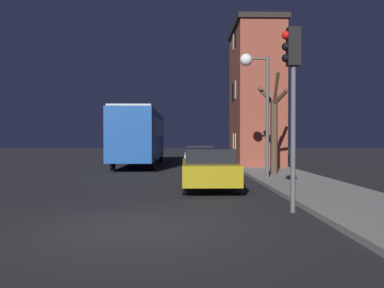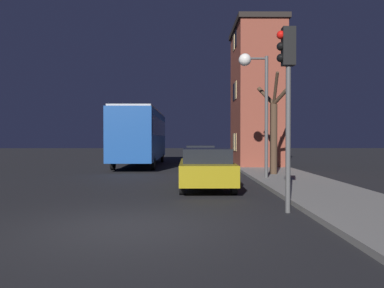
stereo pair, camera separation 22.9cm
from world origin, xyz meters
The scene contains 8 objects.
ground_plane centered at (0.00, 0.00, 0.00)m, with size 120.00×120.00×0.00m, color black.
brick_building centered at (5.53, 16.20, 4.52)m, with size 2.97×5.28×8.74m.
streetlamp centered at (3.96, 8.12, 4.07)m, with size 1.23×0.52×5.16m.
traffic_light centered at (3.58, 1.42, 3.14)m, with size 0.43×0.24×4.38m.
bare_tree centered at (5.17, 9.72, 2.28)m, with size 1.61×2.08×4.54m.
bus centered at (-1.85, 16.86, 2.11)m, with size 2.45×10.69×3.54m.
car_near_lane centered at (1.86, 5.62, 0.75)m, with size 1.80×4.32×1.42m.
car_mid_lane centered at (1.91, 14.94, 0.71)m, with size 1.80×4.61×1.35m.
Camera 2 is at (1.26, -7.41, 1.76)m, focal length 35.00 mm.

